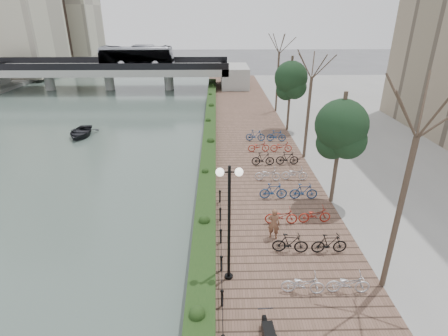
{
  "coord_description": "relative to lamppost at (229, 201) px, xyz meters",
  "views": [
    {
      "loc": [
        1.26,
        -9.04,
        10.71
      ],
      "look_at": [
        1.67,
        10.59,
        2.0
      ],
      "focal_mm": 28.0,
      "sensor_mm": 36.0,
      "label": 1
    }
  ],
  "objects": [
    {
      "name": "river_water",
      "position": [
        -16.7,
        22.43,
        -4.17
      ],
      "size": [
        30.0,
        130.0,
        0.02
      ],
      "primitive_type": "cube",
      "color": "#43544D",
      "rests_on": "ground"
    },
    {
      "name": "promenade",
      "position": [
        2.3,
        14.93,
        -3.93
      ],
      "size": [
        8.0,
        75.0,
        0.5
      ],
      "primitive_type": "cube",
      "color": "brown",
      "rests_on": "ground"
    },
    {
      "name": "inland_pavement",
      "position": [
        18.3,
        14.93,
        -3.93
      ],
      "size": [
        24.0,
        75.0,
        0.5
      ],
      "primitive_type": "cube",
      "color": "gray",
      "rests_on": "ground"
    },
    {
      "name": "hedge",
      "position": [
        -1.1,
        17.43,
        -3.38
      ],
      "size": [
        1.1,
        56.0,
        0.6
      ],
      "primitive_type": "cube",
      "color": "black",
      "rests_on": "promenade"
    },
    {
      "name": "chain_fence",
      "position": [
        -0.3,
        -0.57,
        -3.33
      ],
      "size": [
        0.1,
        14.1,
        0.7
      ],
      "color": "black",
      "rests_on": "promenade"
    },
    {
      "name": "lamppost",
      "position": [
        0.0,
        0.0,
        0.0
      ],
      "size": [
        1.02,
        0.32,
        5.14
      ],
      "color": "black",
      "rests_on": "promenade"
    },
    {
      "name": "pedestrian",
      "position": [
        2.3,
        2.82,
        -2.88
      ],
      "size": [
        0.68,
        0.55,
        1.62
      ],
      "primitive_type": "imported",
      "rotation": [
        0.0,
        0.0,
        2.82
      ],
      "color": "brown",
      "rests_on": "promenade"
    },
    {
      "name": "bicycle_parking",
      "position": [
        3.8,
        7.97,
        -3.21
      ],
      "size": [
        2.4,
        19.89,
        1.0
      ],
      "color": "silver",
      "rests_on": "promenade"
    },
    {
      "name": "street_trees",
      "position": [
        6.3,
        10.11,
        -0.5
      ],
      "size": [
        3.2,
        37.12,
        6.8
      ],
      "color": "#362920",
      "rests_on": "promenade"
    },
    {
      "name": "bridge",
      "position": [
        -15.77,
        42.43,
        -0.81
      ],
      "size": [
        36.0,
        10.77,
        6.5
      ],
      "color": "#A5A6A0",
      "rests_on": "ground"
    },
    {
      "name": "boat",
      "position": [
        -13.38,
        20.22,
        -3.76
      ],
      "size": [
        2.95,
        4.01,
        0.81
      ],
      "primitive_type": "imported",
      "rotation": [
        0.0,
        0.0,
        0.05
      ],
      "color": "black",
      "rests_on": "river_water"
    }
  ]
}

